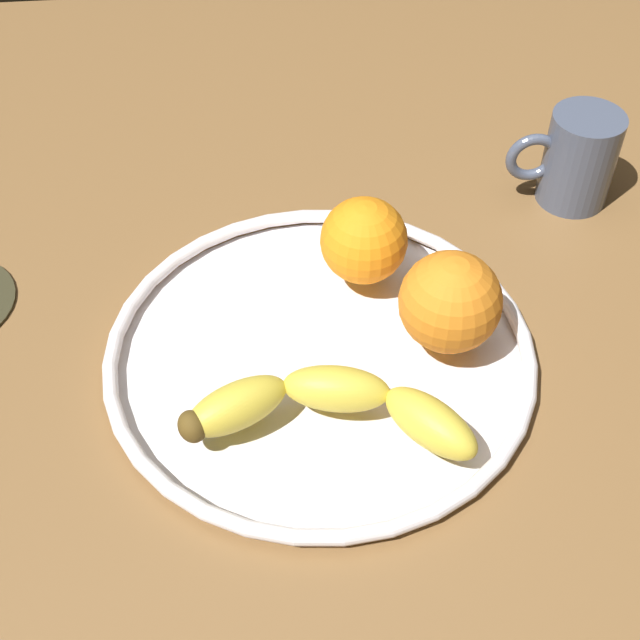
{
  "coord_description": "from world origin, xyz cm",
  "views": [
    {
      "loc": [
        4.36,
        45.42,
        53.72
      ],
      "look_at": [
        0.0,
        0.0,
        4.8
      ],
      "focal_mm": 49.27,
      "sensor_mm": 36.0,
      "label": 1
    }
  ],
  "objects_px": {
    "fruit_bowl": "(320,353)",
    "ambient_mug": "(577,158)",
    "orange_back_right": "(450,302)",
    "banana": "(329,406)",
    "orange_back_left": "(364,240)"
  },
  "relations": [
    {
      "from": "fruit_bowl",
      "to": "ambient_mug",
      "type": "distance_m",
      "value": 0.32
    },
    {
      "from": "orange_back_right",
      "to": "banana",
      "type": "bearing_deg",
      "value": 36.23
    },
    {
      "from": "ambient_mug",
      "to": "fruit_bowl",
      "type": "bearing_deg",
      "value": 35.49
    },
    {
      "from": "banana",
      "to": "orange_back_right",
      "type": "distance_m",
      "value": 0.13
    },
    {
      "from": "fruit_bowl",
      "to": "ambient_mug",
      "type": "height_order",
      "value": "ambient_mug"
    },
    {
      "from": "banana",
      "to": "orange_back_right",
      "type": "relative_size",
      "value": 2.76
    },
    {
      "from": "ambient_mug",
      "to": "orange_back_right",
      "type": "bearing_deg",
      "value": 49.32
    },
    {
      "from": "banana",
      "to": "ambient_mug",
      "type": "relative_size",
      "value": 2.13
    },
    {
      "from": "ambient_mug",
      "to": "banana",
      "type": "bearing_deg",
      "value": 44.86
    },
    {
      "from": "orange_back_right",
      "to": "orange_back_left",
      "type": "bearing_deg",
      "value": -54.92
    },
    {
      "from": "fruit_bowl",
      "to": "ambient_mug",
      "type": "xyz_separation_m",
      "value": [
        -0.26,
        -0.18,
        0.04
      ]
    },
    {
      "from": "orange_back_left",
      "to": "fruit_bowl",
      "type": "bearing_deg",
      "value": 61.16
    },
    {
      "from": "fruit_bowl",
      "to": "orange_back_right",
      "type": "relative_size",
      "value": 4.28
    },
    {
      "from": "fruit_bowl",
      "to": "banana",
      "type": "relative_size",
      "value": 1.55
    },
    {
      "from": "fruit_bowl",
      "to": "orange_back_right",
      "type": "bearing_deg",
      "value": -179.72
    }
  ]
}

